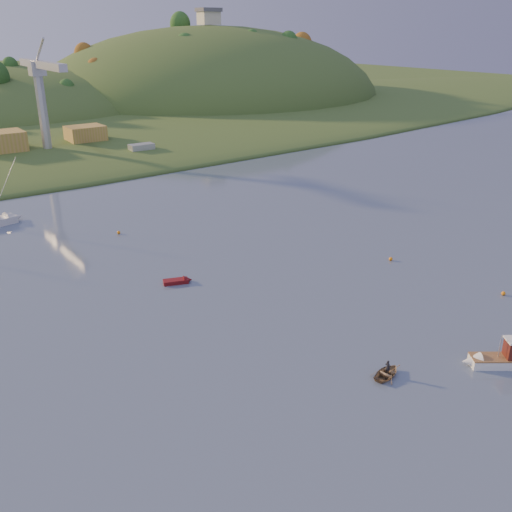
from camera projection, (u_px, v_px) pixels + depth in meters
ground at (499, 424)px, 46.28m from camera, size 500.00×500.00×0.00m
hill_right at (211, 100)px, 243.95m from camera, size 150.00×130.00×60.00m
hilltop_house at (209, 16)px, 231.36m from camera, size 9.00×7.00×6.45m
wharf at (58, 152)px, 139.63m from camera, size 42.00×16.00×2.40m
shed_east at (86, 134)px, 144.30m from camera, size 9.00×7.00×4.00m
dock_crane at (41, 86)px, 129.27m from camera, size 3.20×28.00×20.30m
fishing_boat at (494, 358)px, 53.85m from camera, size 5.85×4.96×3.77m
canoe at (387, 373)px, 52.42m from camera, size 3.66×2.93×0.67m
paddler at (387, 370)px, 52.28m from camera, size 0.44×0.57×1.42m
red_tender at (181, 281)px, 71.51m from camera, size 3.82×2.40×1.23m
work_vessel at (142, 153)px, 137.73m from camera, size 13.76×5.27×3.50m
buoy_0 at (503, 293)px, 68.16m from camera, size 0.50×0.50×0.50m
buoy_1 at (391, 259)px, 78.19m from camera, size 0.50×0.50×0.50m
buoy_3 at (119, 232)px, 88.15m from camera, size 0.50×0.50×0.50m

